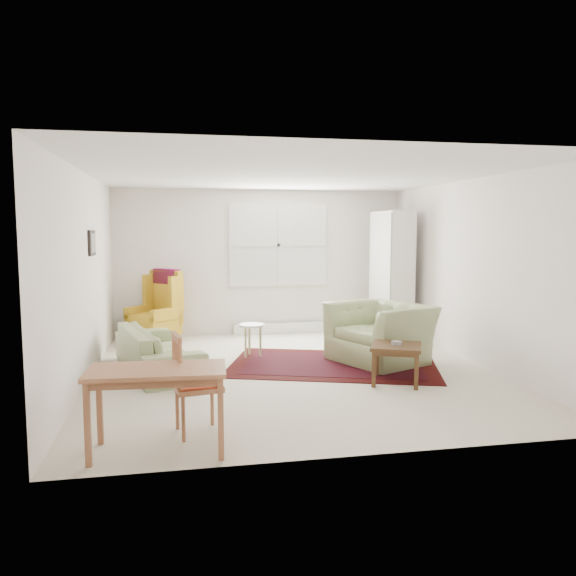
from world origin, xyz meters
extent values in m
cube|color=beige|center=(0.00, 0.00, 0.00)|extent=(5.00, 5.50, 0.01)
cube|color=white|center=(0.00, 0.00, 2.50)|extent=(5.00, 5.50, 0.01)
cube|color=white|center=(0.00, 2.75, 1.25)|extent=(5.00, 0.04, 2.50)
cube|color=white|center=(0.00, -2.75, 1.25)|extent=(5.00, 0.04, 2.50)
cube|color=white|center=(-2.50, 0.00, 1.25)|extent=(0.04, 5.50, 2.50)
cube|color=white|center=(2.50, 0.00, 1.25)|extent=(0.04, 5.50, 2.50)
cube|color=white|center=(0.30, 2.73, 1.55)|extent=(1.72, 0.06, 1.42)
cube|color=white|center=(0.30, 2.73, 1.55)|extent=(1.60, 0.02, 1.30)
cube|color=silver|center=(0.30, 2.67, 0.09)|extent=(1.60, 0.12, 0.18)
cube|color=black|center=(-2.48, 0.50, 1.65)|extent=(0.03, 0.42, 0.32)
cube|color=#998446|center=(-2.46, 0.50, 1.65)|extent=(0.01, 0.34, 0.24)
imported|color=#8A9865|center=(-1.70, 0.37, 0.39)|extent=(1.23, 2.05, 0.78)
imported|color=#8A9865|center=(1.30, 0.31, 0.48)|extent=(1.50, 1.58, 0.96)
camera|label=1|loc=(-1.40, -6.92, 1.82)|focal=35.00mm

